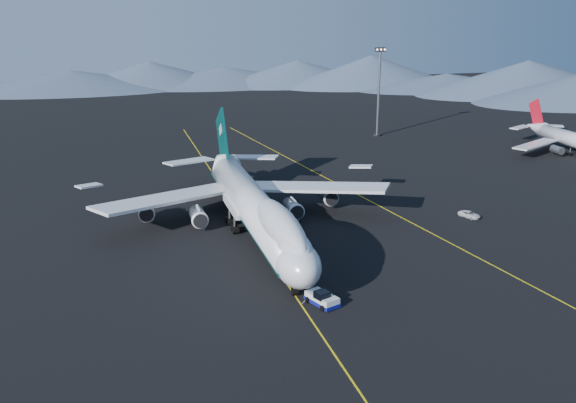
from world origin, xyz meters
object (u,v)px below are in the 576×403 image
object	(u,v)px
boeing_747	(254,206)
floodlight_mast	(379,92)
service_van	(469,214)
pushback_tug	(322,299)

from	to	relation	value
boeing_747	floodlight_mast	world-z (taller)	floodlight_mast
boeing_747	floodlight_mast	size ratio (longest dim) A/B	2.56
boeing_747	service_van	distance (m)	44.62
boeing_747	pushback_tug	distance (m)	30.96
pushback_tug	floodlight_mast	bearing A→B (deg)	42.23
service_van	floodlight_mast	xyz separation A→B (m)	(15.64, 83.27, 13.70)
pushback_tug	service_van	world-z (taller)	pushback_tug
boeing_747	pushback_tug	bearing A→B (deg)	-84.36
service_van	boeing_747	bearing A→B (deg)	157.79
pushback_tug	floodlight_mast	xyz separation A→B (m)	(56.94, 112.30, 13.61)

